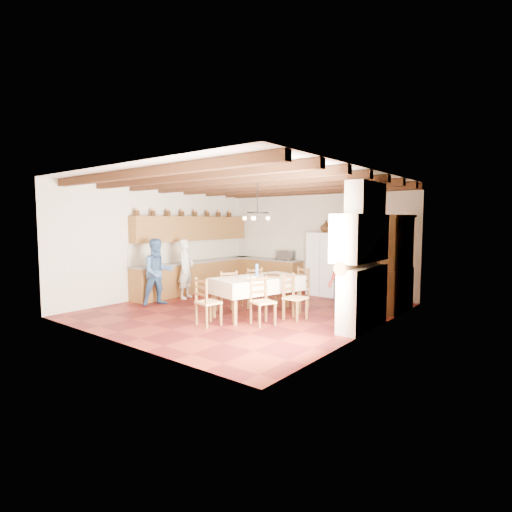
% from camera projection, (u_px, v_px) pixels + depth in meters
% --- Properties ---
extents(floor, '(6.00, 6.50, 0.02)m').
position_uv_depth(floor, '(245.00, 310.00, 9.30)').
color(floor, '#4C1111').
rests_on(floor, ground).
extents(ceiling, '(6.00, 6.50, 0.02)m').
position_uv_depth(ceiling, '(244.00, 179.00, 9.03)').
color(ceiling, white).
rests_on(ceiling, ground).
extents(wall_back, '(6.00, 0.02, 3.00)m').
position_uv_depth(wall_back, '(316.00, 240.00, 11.71)').
color(wall_back, beige).
rests_on(wall_back, ground).
extents(wall_front, '(6.00, 0.02, 3.00)m').
position_uv_depth(wall_front, '(118.00, 255.00, 6.62)').
color(wall_front, beige).
rests_on(wall_front, ground).
extents(wall_left, '(0.02, 6.50, 3.00)m').
position_uv_depth(wall_left, '(161.00, 242.00, 11.03)').
color(wall_left, beige).
rests_on(wall_left, ground).
extents(wall_right, '(0.02, 6.50, 3.00)m').
position_uv_depth(wall_right, '(370.00, 252.00, 7.31)').
color(wall_right, beige).
rests_on(wall_right, ground).
extents(ceiling_beams, '(6.00, 6.30, 0.16)m').
position_uv_depth(ceiling_beams, '(244.00, 184.00, 9.04)').
color(ceiling_beams, '#382110').
rests_on(ceiling_beams, ground).
extents(lower_cabinets_left, '(0.60, 4.30, 0.86)m').
position_uv_depth(lower_cabinets_left, '(197.00, 277.00, 11.75)').
color(lower_cabinets_left, brown).
rests_on(lower_cabinets_left, ground).
extents(lower_cabinets_back, '(2.30, 0.60, 0.86)m').
position_uv_depth(lower_cabinets_back, '(267.00, 273.00, 12.52)').
color(lower_cabinets_back, brown).
rests_on(lower_cabinets_back, ground).
extents(countertop_left, '(0.62, 4.30, 0.04)m').
position_uv_depth(countertop_left, '(197.00, 262.00, 11.71)').
color(countertop_left, slate).
rests_on(countertop_left, lower_cabinets_left).
extents(countertop_back, '(2.34, 0.62, 0.04)m').
position_uv_depth(countertop_back, '(267.00, 259.00, 12.48)').
color(countertop_back, slate).
rests_on(countertop_back, lower_cabinets_back).
extents(backsplash_left, '(0.03, 4.30, 0.60)m').
position_uv_depth(backsplash_left, '(190.00, 250.00, 11.86)').
color(backsplash_left, beige).
rests_on(backsplash_left, ground).
extents(backsplash_back, '(2.30, 0.03, 0.60)m').
position_uv_depth(backsplash_back, '(273.00, 248.00, 12.68)').
color(backsplash_back, beige).
rests_on(backsplash_back, ground).
extents(upper_cabinets, '(0.35, 4.20, 0.70)m').
position_uv_depth(upper_cabinets, '(194.00, 228.00, 11.70)').
color(upper_cabinets, brown).
rests_on(upper_cabinets, ground).
extents(fireplace, '(0.56, 1.60, 2.80)m').
position_uv_depth(fireplace, '(360.00, 256.00, 7.65)').
color(fireplace, beige).
rests_on(fireplace, ground).
extents(wall_picture, '(0.34, 0.03, 0.42)m').
position_uv_depth(wall_picture, '(366.00, 229.00, 10.70)').
color(wall_picture, '#2F1F17').
rests_on(wall_picture, ground).
extents(refrigerator, '(0.89, 0.74, 1.75)m').
position_uv_depth(refrigerator, '(326.00, 264.00, 11.14)').
color(refrigerator, white).
rests_on(refrigerator, floor).
extents(hutch, '(0.56, 1.24, 2.21)m').
position_uv_depth(hutch, '(394.00, 263.00, 9.10)').
color(hutch, '#391E0F').
rests_on(hutch, floor).
extents(dining_table, '(1.46, 2.14, 0.85)m').
position_uv_depth(dining_table, '(257.00, 281.00, 8.72)').
color(dining_table, white).
rests_on(dining_table, floor).
extents(chandelier, '(0.47, 0.47, 0.03)m').
position_uv_depth(chandelier, '(257.00, 213.00, 8.59)').
color(chandelier, black).
rests_on(chandelier, ground).
extents(chair_left_near, '(0.55, 0.56, 0.96)m').
position_uv_depth(chair_left_near, '(226.00, 291.00, 9.06)').
color(chair_left_near, brown).
rests_on(chair_left_near, floor).
extents(chair_left_far, '(0.54, 0.55, 0.96)m').
position_uv_depth(chair_left_far, '(252.00, 287.00, 9.64)').
color(chair_left_far, brown).
rests_on(chair_left_far, floor).
extents(chair_right_near, '(0.52, 0.54, 0.96)m').
position_uv_depth(chair_right_near, '(263.00, 301.00, 7.95)').
color(chair_right_near, brown).
rests_on(chair_right_near, floor).
extents(chair_right_far, '(0.41, 0.43, 0.96)m').
position_uv_depth(chair_right_far, '(295.00, 297.00, 8.35)').
color(chair_right_far, brown).
rests_on(chair_right_far, floor).
extents(chair_end_near, '(0.48, 0.47, 0.96)m').
position_uv_depth(chair_end_near, '(208.00, 301.00, 7.91)').
color(chair_end_near, brown).
rests_on(chair_end_near, floor).
extents(chair_end_far, '(0.51, 0.50, 0.96)m').
position_uv_depth(chair_end_far, '(298.00, 288.00, 9.53)').
color(chair_end_far, brown).
rests_on(chair_end_far, floor).
extents(person_man, '(0.56, 0.68, 1.59)m').
position_uv_depth(person_man, '(186.00, 269.00, 10.67)').
color(person_man, silver).
rests_on(person_man, floor).
extents(person_woman_blue, '(0.84, 0.95, 1.64)m').
position_uv_depth(person_woman_blue, '(158.00, 272.00, 9.81)').
color(person_woman_blue, '#385D92').
rests_on(person_woman_blue, floor).
extents(person_woman_red, '(0.71, 0.97, 1.53)m').
position_uv_depth(person_woman_red, '(346.00, 283.00, 8.41)').
color(person_woman_red, red).
rests_on(person_woman_red, floor).
extents(microwave, '(0.54, 0.41, 0.27)m').
position_uv_depth(microwave, '(286.00, 255.00, 12.04)').
color(microwave, silver).
rests_on(microwave, countertop_back).
extents(fridge_vase, '(0.40, 0.40, 0.34)m').
position_uv_depth(fridge_vase, '(326.00, 226.00, 11.06)').
color(fridge_vase, '#391E0F').
rests_on(fridge_vase, refrigerator).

